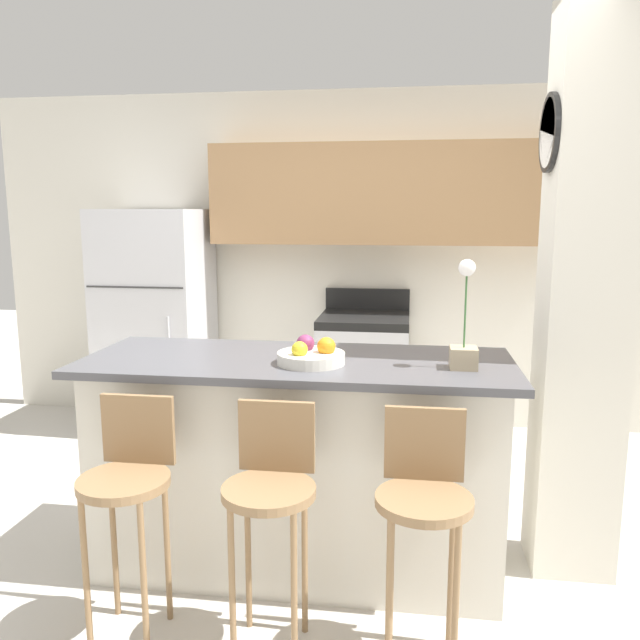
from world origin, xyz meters
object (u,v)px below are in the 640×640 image
Objects in this scene: bar_stool_left at (128,483)px; bar_stool_mid at (271,492)px; orchid_vase at (464,337)px; refrigerator at (156,321)px; bar_stool_right at (424,502)px; stove_range at (364,376)px; fruit_bowl at (311,355)px.

bar_stool_left is 0.56m from bar_stool_mid.
refrigerator is at bearing 139.51° from orchid_vase.
bar_stool_right is 0.72m from orchid_vase.
bar_stool_mid is at bearing 0.00° from bar_stool_left.
stove_range is 1.14× the size of bar_stool_mid.
fruit_bowl is at bearing 135.62° from bar_stool_right.
stove_range is at bearing 1.37° from refrigerator.
refrigerator is 1.78× the size of bar_stool_right.
refrigerator is 5.67× the size of fruit_bowl.
bar_stool_left is (0.83, -2.29, -0.22)m from refrigerator.
bar_stool_right is at bearing 0.00° from bar_stool_left.
stove_range is 2.34m from bar_stool_mid.
stove_range is 2.36m from bar_stool_right.
bar_stool_left and bar_stool_right have the same top height.
stove_range is 1.14× the size of bar_stool_right.
stove_range reaches higher than bar_stool_mid.
refrigerator reaches higher than bar_stool_right.
stove_range is (1.57, 0.04, -0.37)m from refrigerator.
bar_stool_mid is at bearing -58.67° from refrigerator.
bar_stool_right is at bearing -108.81° from orchid_vase.
bar_stool_right is at bearing -49.49° from refrigerator.
bar_stool_right is 0.79m from fruit_bowl.
refrigerator reaches higher than fruit_bowl.
orchid_vase is 0.65m from fruit_bowl.
bar_stool_left is at bearing -143.58° from fruit_bowl.
bar_stool_right is 3.18× the size of fruit_bowl.
fruit_bowl reaches higher than bar_stool_mid.
refrigerator is 2.69m from bar_stool_mid.
fruit_bowl is at bearing 80.53° from bar_stool_mid.
bar_stool_left is (-0.74, -2.32, 0.16)m from stove_range.
bar_stool_left is 1.00× the size of bar_stool_mid.
bar_stool_right is at bearing 0.00° from bar_stool_mid.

